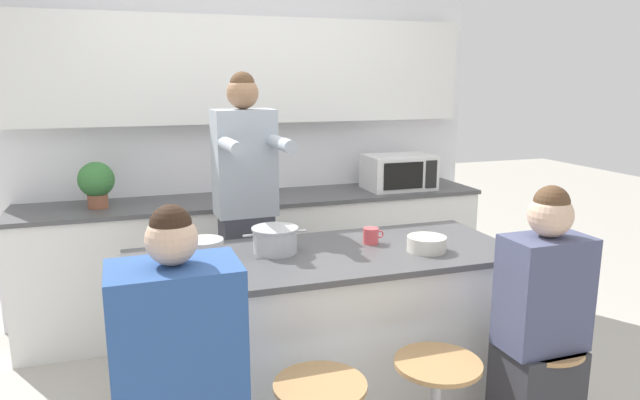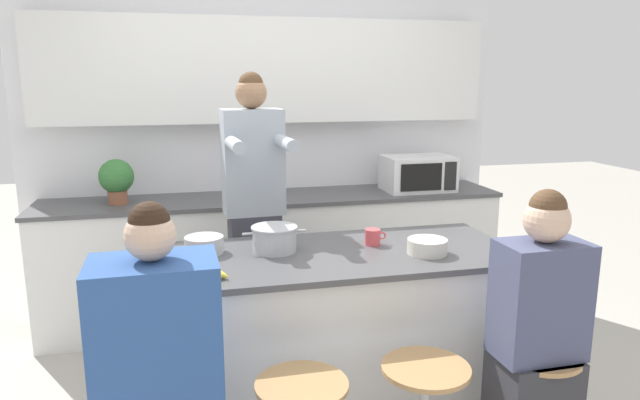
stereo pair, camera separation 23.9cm
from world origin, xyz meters
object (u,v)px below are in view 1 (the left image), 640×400
(banana_bunch, at_px, (218,277))
(person_seated_near, at_px, (539,353))
(cooking_pot, at_px, (275,240))
(kitchen_island, at_px, (325,340))
(juice_carton, at_px, (174,273))
(coffee_cup_near, at_px, (371,236))
(fruit_bowl, at_px, (427,244))
(potted_plant, at_px, (96,182))
(microwave, at_px, (399,172))
(person_cooking, at_px, (247,229))

(banana_bunch, bearing_deg, person_seated_near, -18.94)
(person_seated_near, relative_size, cooking_pot, 4.27)
(kitchen_island, xyz_separation_m, juice_carton, (-0.74, -0.29, 0.54))
(juice_carton, bearing_deg, coffee_cup_near, 20.31)
(fruit_bowl, relative_size, banana_bunch, 1.22)
(banana_bunch, height_order, potted_plant, potted_plant)
(fruit_bowl, relative_size, potted_plant, 0.63)
(fruit_bowl, bearing_deg, microwave, 68.53)
(person_seated_near, xyz_separation_m, microwave, (0.36, 2.10, 0.44))
(coffee_cup_near, distance_m, banana_bunch, 0.90)
(cooking_pot, bearing_deg, kitchen_island, -21.28)
(person_cooking, bearing_deg, microwave, 26.54)
(kitchen_island, bearing_deg, juice_carton, -158.27)
(banana_bunch, relative_size, juice_carton, 0.95)
(person_cooking, bearing_deg, person_seated_near, -56.32)
(kitchen_island, bearing_deg, potted_plant, 127.13)
(person_cooking, height_order, cooking_pot, person_cooking)
(person_seated_near, bearing_deg, coffee_cup_near, 119.81)
(cooking_pot, xyz_separation_m, juice_carton, (-0.51, -0.38, 0.01))
(coffee_cup_near, height_order, banana_bunch, coffee_cup_near)
(person_seated_near, height_order, microwave, person_seated_near)
(coffee_cup_near, relative_size, microwave, 0.22)
(person_seated_near, relative_size, banana_bunch, 8.47)
(microwave, bearing_deg, person_seated_near, -99.72)
(person_cooking, distance_m, fruit_bowl, 1.08)
(cooking_pot, distance_m, coffee_cup_near, 0.51)
(person_seated_near, xyz_separation_m, juice_carton, (-1.47, 0.39, 0.39))
(person_seated_near, bearing_deg, potted_plant, 130.01)
(person_seated_near, distance_m, fruit_bowl, 0.71)
(fruit_bowl, xyz_separation_m, coffee_cup_near, (-0.21, 0.21, 0.00))
(cooking_pot, relative_size, juice_carton, 1.89)
(person_seated_near, distance_m, banana_bunch, 1.40)
(fruit_bowl, bearing_deg, kitchen_island, 165.54)
(person_cooking, height_order, juice_carton, person_cooking)
(coffee_cup_near, xyz_separation_m, potted_plant, (-1.37, 1.36, 0.13))
(coffee_cup_near, bearing_deg, fruit_bowl, -45.18)
(person_cooking, relative_size, juice_carton, 10.82)
(kitchen_island, xyz_separation_m, coffee_cup_near, (0.28, 0.08, 0.50))
(kitchen_island, xyz_separation_m, person_seated_near, (0.73, -0.69, 0.15))
(juice_carton, bearing_deg, potted_plant, 101.56)
(person_cooking, xyz_separation_m, potted_plant, (-0.84, 0.78, 0.20))
(kitchen_island, relative_size, cooking_pot, 6.01)
(juice_carton, bearing_deg, cooking_pot, 36.88)
(microwave, bearing_deg, potted_plant, 179.10)
(person_seated_near, bearing_deg, kitchen_island, 136.22)
(microwave, bearing_deg, banana_bunch, -134.88)
(cooking_pot, xyz_separation_m, coffee_cup_near, (0.51, -0.01, -0.02))
(coffee_cup_near, bearing_deg, potted_plant, 135.27)
(person_cooking, xyz_separation_m, coffee_cup_near, (0.54, -0.58, 0.07))
(fruit_bowl, bearing_deg, person_cooking, 133.42)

